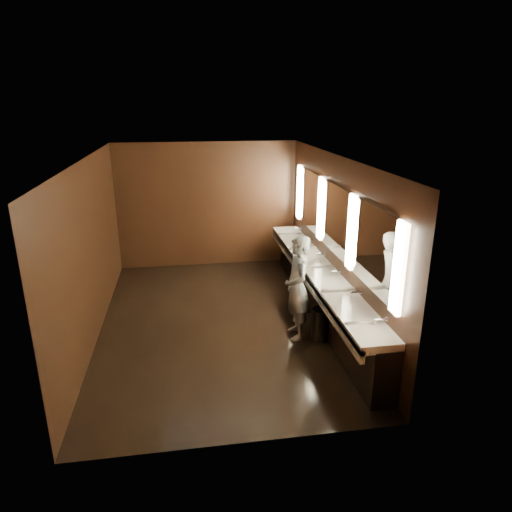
{
  "coord_description": "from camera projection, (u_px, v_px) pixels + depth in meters",
  "views": [
    {
      "loc": [
        -0.5,
        -7.13,
        3.65
      ],
      "look_at": [
        0.63,
        0.0,
        1.17
      ],
      "focal_mm": 32.0,
      "sensor_mm": 36.0,
      "label": 1
    }
  ],
  "objects": [
    {
      "name": "ceiling",
      "position": [
        215.0,
        158.0,
        7.01
      ],
      "size": [
        4.0,
        6.0,
        0.02
      ],
      "primitive_type": "cube",
      "color": "#2D2D2B",
      "rests_on": "wall_back"
    },
    {
      "name": "wall_right",
      "position": [
        335.0,
        239.0,
        7.76
      ],
      "size": [
        0.02,
        6.0,
        2.8
      ],
      "primitive_type": "cube",
      "color": "black",
      "rests_on": "floor"
    },
    {
      "name": "wall_left",
      "position": [
        91.0,
        251.0,
        7.17
      ],
      "size": [
        0.02,
        6.0,
        2.8
      ],
      "primitive_type": "cube",
      "color": "black",
      "rests_on": "floor"
    },
    {
      "name": "person",
      "position": [
        297.0,
        288.0,
        7.18
      ],
      "size": [
        0.4,
        0.62,
        1.69
      ],
      "primitive_type": "imported",
      "rotation": [
        0.0,
        0.0,
        -1.57
      ],
      "color": "#9BBFE7",
      "rests_on": "floor"
    },
    {
      "name": "mirror_band",
      "position": [
        335.0,
        219.0,
        7.64
      ],
      "size": [
        0.06,
        5.03,
        1.15
      ],
      "color": "#FFEFC3",
      "rests_on": "wall_right"
    },
    {
      "name": "trash_bin",
      "position": [
        322.0,
        323.0,
        7.3
      ],
      "size": [
        0.42,
        0.42,
        0.51
      ],
      "primitive_type": "cylinder",
      "rotation": [
        0.0,
        0.0,
        -0.34
      ],
      "color": "black",
      "rests_on": "floor"
    },
    {
      "name": "floor",
      "position": [
        220.0,
        322.0,
        7.92
      ],
      "size": [
        6.0,
        6.0,
        0.0
      ],
      "primitive_type": "plane",
      "color": "black",
      "rests_on": "ground"
    },
    {
      "name": "wall_front",
      "position": [
        241.0,
        332.0,
        4.66
      ],
      "size": [
        4.0,
        0.02,
        2.8
      ],
      "primitive_type": "cube",
      "color": "black",
      "rests_on": "floor"
    },
    {
      "name": "sink_counter",
      "position": [
        321.0,
        289.0,
        8.02
      ],
      "size": [
        0.55,
        5.4,
        1.01
      ],
      "color": "black",
      "rests_on": "floor"
    },
    {
      "name": "wall_back",
      "position": [
        207.0,
        205.0,
        10.27
      ],
      "size": [
        4.0,
        0.02,
        2.8
      ],
      "primitive_type": "cube",
      "color": "black",
      "rests_on": "floor"
    }
  ]
}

